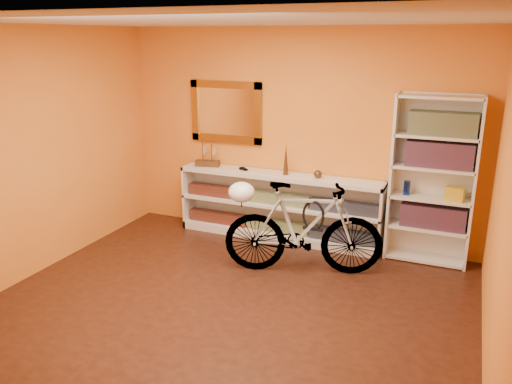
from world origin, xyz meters
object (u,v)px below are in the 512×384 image
at_px(console_unit, 279,207).
at_px(bicycle, 303,228).
at_px(helmet, 242,192).
at_px(bookcase, 432,181).

xyz_separation_m(console_unit, bicycle, (0.59, -0.82, 0.08)).
xyz_separation_m(console_unit, helmet, (-0.05, -1.02, 0.47)).
distance_m(bookcase, bicycle, 1.54).
height_order(console_unit, bookcase, bookcase).
height_order(bicycle, helmet, bicycle).
xyz_separation_m(bookcase, helmet, (-1.84, -1.04, -0.05)).
bearing_deg(console_unit, bookcase, 0.80).
relative_size(bookcase, bicycle, 1.10).
distance_m(console_unit, bookcase, 1.87).
relative_size(bookcase, helmet, 6.62).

